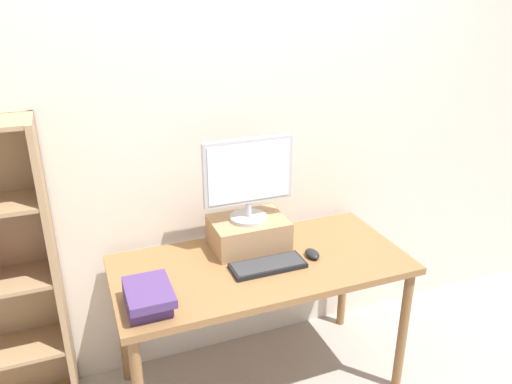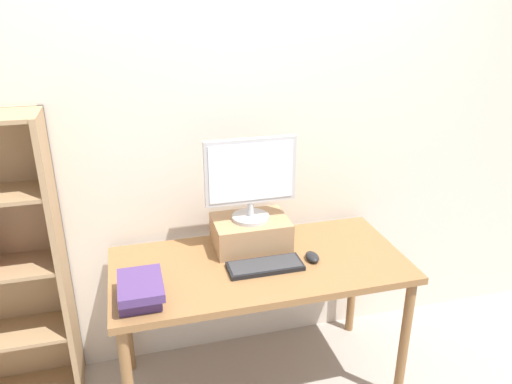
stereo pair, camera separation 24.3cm
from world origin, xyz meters
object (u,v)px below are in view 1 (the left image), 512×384
(desk, at_px, (261,276))
(keyboard, at_px, (268,265))
(computer_mouse, at_px, (312,254))
(riser_box, at_px, (249,233))
(computer_monitor, at_px, (248,177))
(book_stack, at_px, (148,297))

(desk, bearing_deg, keyboard, -80.89)
(desk, bearing_deg, computer_mouse, -10.58)
(riser_box, bearing_deg, keyboard, -87.65)
(keyboard, bearing_deg, riser_box, 92.35)
(computer_monitor, relative_size, keyboard, 1.27)
(computer_mouse, bearing_deg, computer_monitor, 139.12)
(book_stack, bearing_deg, computer_mouse, 8.78)
(computer_monitor, distance_m, book_stack, 0.77)
(desk, bearing_deg, computer_monitor, 89.90)
(computer_monitor, height_order, computer_mouse, computer_monitor)
(keyboard, distance_m, computer_mouse, 0.25)
(computer_mouse, bearing_deg, riser_box, 138.94)
(keyboard, xyz_separation_m, computer_mouse, (0.25, 0.02, 0.01))
(riser_box, relative_size, book_stack, 1.48)
(keyboard, bearing_deg, book_stack, -169.03)
(desk, relative_size, keyboard, 3.99)
(riser_box, distance_m, book_stack, 0.69)
(book_stack, bearing_deg, keyboard, 10.97)
(riser_box, xyz_separation_m, computer_mouse, (0.26, -0.23, -0.06))
(computer_monitor, relative_size, book_stack, 1.77)
(computer_mouse, bearing_deg, book_stack, -171.22)
(desk, height_order, riser_box, riser_box)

